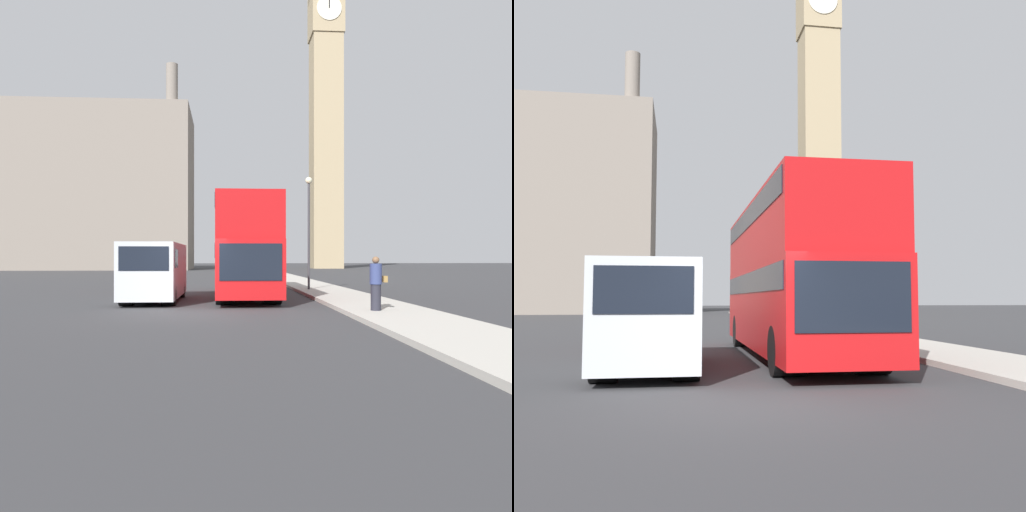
% 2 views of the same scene
% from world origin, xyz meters
% --- Properties ---
extents(ground_plane, '(300.00, 300.00, 0.00)m').
position_xyz_m(ground_plane, '(0.00, 0.00, 0.00)').
color(ground_plane, '#333335').
extents(sidewalk_strip, '(2.91, 120.00, 0.15)m').
position_xyz_m(sidewalk_strip, '(6.46, 0.00, 0.07)').
color(sidewalk_strip, '#ADA89E').
rests_on(sidewalk_strip, ground_plane).
extents(clock_tower, '(5.49, 5.66, 58.97)m').
position_xyz_m(clock_tower, '(18.53, 68.48, 30.25)').
color(clock_tower, tan).
rests_on(clock_tower, ground_plane).
extents(building_block_distant, '(31.85, 14.14, 29.90)m').
position_xyz_m(building_block_distant, '(-20.06, 62.34, 12.30)').
color(building_block_distant, slate).
rests_on(building_block_distant, ground_plane).
extents(red_double_decker_bus, '(2.58, 11.29, 4.29)m').
position_xyz_m(red_double_decker_bus, '(2.11, 6.87, 2.39)').
color(red_double_decker_bus, '#B71114').
rests_on(red_double_decker_bus, ground_plane).
extents(white_van, '(2.13, 6.00, 2.40)m').
position_xyz_m(white_van, '(-1.71, 4.50, 1.30)').
color(white_van, '#B2B7BC').
rests_on(white_van, ground_plane).
extents(pedestrian, '(0.54, 0.38, 1.71)m').
position_xyz_m(pedestrian, '(5.97, -0.93, 1.00)').
color(pedestrian, '#23232D').
rests_on(pedestrian, sidewalk_strip).
extents(street_lamp, '(0.36, 0.36, 5.93)m').
position_xyz_m(street_lamp, '(5.61, 9.68, 4.03)').
color(street_lamp, '#38383D').
rests_on(street_lamp, sidewalk_strip).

